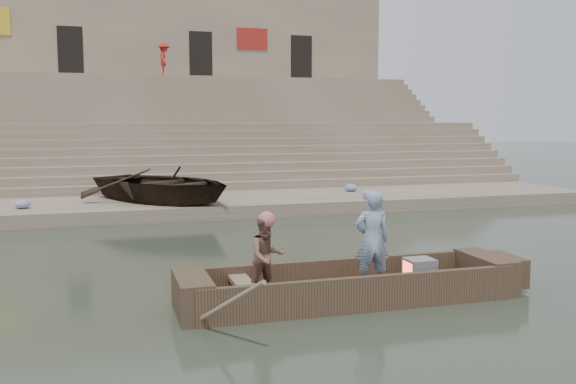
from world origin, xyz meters
name	(u,v)px	position (x,y,z in m)	size (l,w,h in m)	color
ground	(135,276)	(0.00, 0.00, 0.00)	(120.00, 120.00, 0.00)	#2D3729
lower_landing	(122,208)	(0.00, 8.00, 0.20)	(32.00, 4.00, 0.40)	gray
mid_landing	(116,156)	(0.00, 15.50, 1.40)	(32.00, 3.00, 2.80)	gray
upper_landing	(112,126)	(0.00, 22.50, 2.60)	(32.00, 3.00, 5.20)	gray
ghat_steps	(114,145)	(0.00, 17.19, 1.80)	(32.00, 11.00, 5.20)	gray
building_wall	(109,74)	(0.00, 26.50, 5.60)	(32.00, 5.07, 11.20)	tan
main_rowboat	(349,294)	(3.27, -2.65, 0.11)	(5.00, 1.30, 0.22)	brown
rowboat_trim	(362,282)	(3.48, -2.66, 0.31)	(6.04, 2.63, 1.93)	brown
standing_man	(372,240)	(3.60, -2.77, 1.02)	(0.58, 0.38, 1.59)	navy
rowing_man	(267,256)	(1.85, -2.75, 0.85)	(0.61, 0.48, 1.26)	#22664C
television	(419,270)	(4.52, -2.65, 0.42)	(0.46, 0.42, 0.40)	slate
beached_rowboat	(164,184)	(1.28, 7.73, 0.94)	(3.71, 5.20, 1.08)	#2D2116
pedestrian	(164,60)	(2.72, 21.60, 6.06)	(1.11, 0.64, 1.72)	#B1241E
cloth_bundles	(137,200)	(0.42, 7.36, 0.53)	(14.20, 2.35, 0.26)	#3F5999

